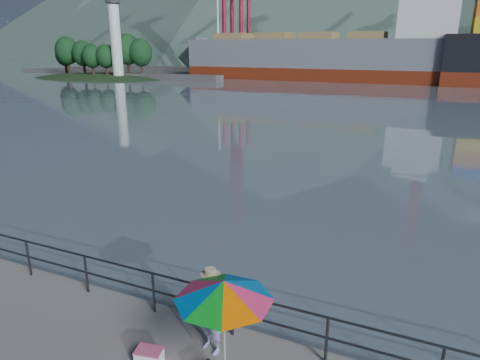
% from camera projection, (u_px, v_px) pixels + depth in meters
% --- Properties ---
extents(harbor_water, '(500.00, 280.00, 0.00)m').
position_uv_depth(harbor_water, '(415.00, 67.00, 121.77)').
color(harbor_water, slate).
rests_on(harbor_water, ground).
extents(far_dock, '(200.00, 40.00, 0.40)m').
position_uv_depth(far_dock, '(459.00, 76.00, 85.69)').
color(far_dock, '#514F4C').
rests_on(far_dock, ground).
extents(guardrail, '(22.00, 0.06, 1.03)m').
position_uv_depth(guardrail, '(119.00, 282.00, 10.16)').
color(guardrail, '#2D3033').
rests_on(guardrail, ground).
extents(lighthouse_islet, '(48.00, 26.40, 19.20)m').
position_uv_depth(lighthouse_islet, '(98.00, 75.00, 84.26)').
color(lighthouse_islet, '#263F1E').
rests_on(lighthouse_islet, ground).
extents(fisherman, '(0.72, 0.58, 1.69)m').
position_uv_depth(fisherman, '(211.00, 314.00, 8.43)').
color(fisherman, '#2E398E').
rests_on(fisherman, ground).
extents(beach_umbrella, '(2.24, 2.24, 2.12)m').
position_uv_depth(beach_umbrella, '(224.00, 290.00, 7.23)').
color(beach_umbrella, white).
rests_on(beach_umbrella, ground).
extents(cooler_bag, '(0.55, 0.42, 0.28)m').
position_uv_depth(cooler_bag, '(149.00, 357.00, 8.26)').
color(cooler_bag, white).
rests_on(cooler_bag, ground).
extents(fishing_rod, '(0.61, 1.78, 1.31)m').
position_uv_depth(fishing_rod, '(230.00, 330.00, 9.29)').
color(fishing_rod, black).
rests_on(fishing_rod, ground).
extents(bulk_carrier, '(52.10, 9.02, 14.50)m').
position_uv_depth(bulk_carrier, '(336.00, 56.00, 77.05)').
color(bulk_carrier, '#651F0C').
rests_on(bulk_carrier, ground).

